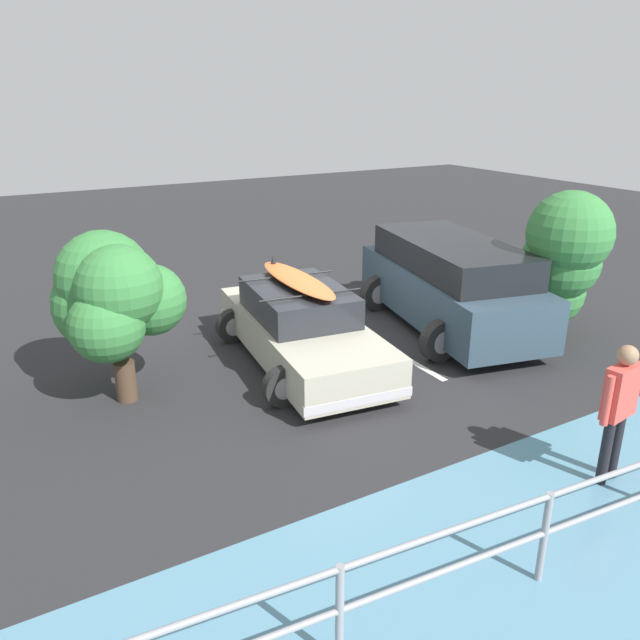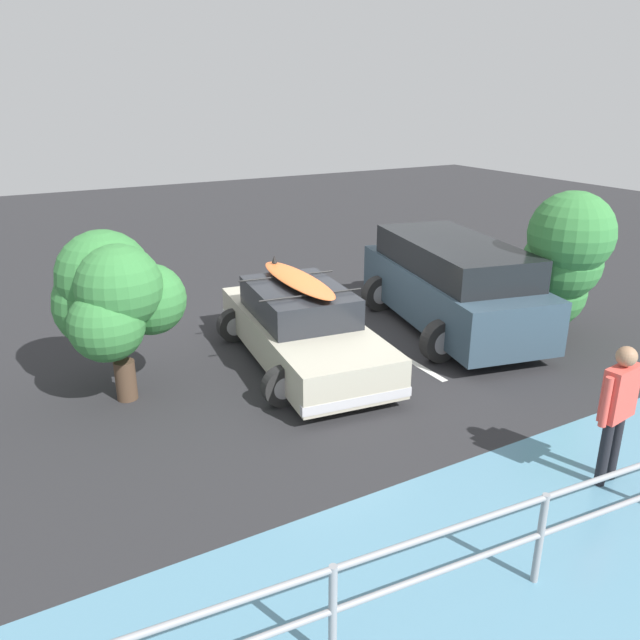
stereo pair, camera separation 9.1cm
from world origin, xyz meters
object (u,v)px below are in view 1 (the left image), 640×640
Objects in this scene: suv_car at (450,283)px; bush_near_right at (558,262)px; bush_near_left at (112,296)px; sedan_car at (301,327)px; person_bystander at (619,401)px.

bush_near_right is (-1.31, 1.37, 0.56)m from suv_car.
bush_near_left is at bearing -12.84° from bush_near_right.
sedan_car is at bearing -16.57° from bush_near_right.
sedan_car is at bearing 0.20° from suv_car.
person_bystander is at bearing 130.23° from bush_near_left.
person_bystander is 0.70× the size of bush_near_left.
bush_near_left is at bearing -49.77° from person_bystander.
sedan_car is 4.83m from bush_near_right.
suv_car is at bearing -46.20° from bush_near_right.
sedan_car is 1.85× the size of bush_near_left.
bush_near_left reaches higher than sedan_car.
bush_near_left is 7.70m from bush_near_right.
sedan_car is 1.64× the size of bush_near_right.
person_bystander is (-1.49, 4.89, 0.42)m from sedan_car.
person_bystander is 0.62× the size of bush_near_right.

